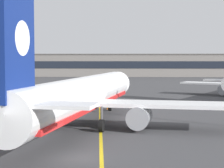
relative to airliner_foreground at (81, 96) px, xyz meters
name	(u,v)px	position (x,y,z in m)	size (l,w,h in m)	color
ground_plane	(73,158)	(0.84, -13.12, -3.37)	(400.00, 400.00, 0.00)	#3D3D3F
taxiway_centreline	(100,109)	(0.84, 16.88, -3.37)	(0.30, 180.00, 0.01)	yellow
airliner_foreground	(81,96)	(0.00, 0.00, 0.00)	(32.35, 41.37, 11.65)	white
safety_cone_by_nose_gear	(108,107)	(2.01, 16.19, -3.11)	(0.44, 0.44, 0.55)	orange
terminal_building	(145,65)	(11.91, 123.56, 1.17)	(164.23, 12.40, 9.07)	slate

